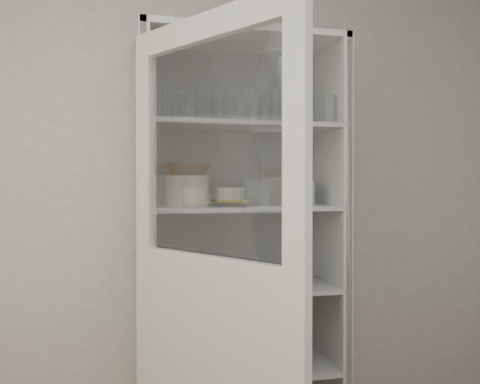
{
  "coord_description": "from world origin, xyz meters",
  "views": [
    {
      "loc": [
        -0.4,
        -1.18,
        1.36
      ],
      "look_at": [
        0.2,
        1.27,
        1.33
      ],
      "focal_mm": 38.0,
      "sensor_mm": 36.0,
      "label": 1
    }
  ],
  "objects": [
    {
      "name": "tumbler_11",
      "position": [
        0.42,
        1.24,
        1.73
      ],
      "size": [
        0.08,
        0.08,
        0.13
      ],
      "primitive_type": "cylinder",
      "rotation": [
        0.0,
        0.0,
        -0.4
      ],
      "color": "silver",
      "rests_on": "shelf_glass"
    },
    {
      "name": "tumbler_1",
      "position": [
        -0.07,
        1.15,
        1.73
      ],
      "size": [
        0.07,
        0.07,
        0.13
      ],
      "primitive_type": "cylinder",
      "rotation": [
        0.0,
        0.0,
        0.04
      ],
      "color": "silver",
      "rests_on": "shelf_glass"
    },
    {
      "name": "terracotta_bowl",
      "position": [
        -0.07,
        1.22,
        1.44
      ],
      "size": [
        0.3,
        0.3,
        0.06
      ],
      "primitive_type": "imported",
      "rotation": [
        0.0,
        0.0,
        -0.41
      ],
      "color": "#4E2C16",
      "rests_on": "cream_bowl"
    },
    {
      "name": "goblet_0",
      "position": [
        0.01,
        1.38,
        1.74
      ],
      "size": [
        0.07,
        0.07,
        0.15
      ],
      "primitive_type": null,
      "color": "silver",
      "rests_on": "shelf_glass"
    },
    {
      "name": "tin_box",
      "position": [
        0.39,
        1.24,
        0.49
      ],
      "size": [
        0.24,
        0.21,
        0.06
      ],
      "primitive_type": "cube",
      "rotation": [
        0.0,
        0.0,
        0.42
      ],
      "color": "#A1A1A9",
      "rests_on": "shelf_bot"
    },
    {
      "name": "tumbler_0",
      "position": [
        -0.15,
        1.12,
        1.73
      ],
      "size": [
        0.09,
        0.09,
        0.13
      ],
      "primitive_type": "cylinder",
      "rotation": [
        0.0,
        0.0,
        -0.37
      ],
      "color": "silver",
      "rests_on": "shelf_glass"
    },
    {
      "name": "mug_blue",
      "position": [
        0.49,
        1.23,
        0.91
      ],
      "size": [
        0.14,
        0.14,
        0.09
      ],
      "primitive_type": "imported",
      "rotation": [
        0.0,
        0.0,
        0.25
      ],
      "color": "navy",
      "rests_on": "shelf_mugs"
    },
    {
      "name": "wall_back",
      "position": [
        0.0,
        1.5,
        1.3
      ],
      "size": [
        3.6,
        0.02,
        2.6
      ],
      "primitive_type": "cube",
      "color": "beige",
      "rests_on": "ground"
    },
    {
      "name": "tumbler_7",
      "position": [
        -0.21,
        1.25,
        1.74
      ],
      "size": [
        0.08,
        0.08,
        0.15
      ],
      "primitive_type": "cylinder",
      "rotation": [
        0.0,
        0.0,
        -0.06
      ],
      "color": "silver",
      "rests_on": "shelf_glass"
    },
    {
      "name": "white_canister",
      "position": [
        -0.03,
        1.31,
        0.93
      ],
      "size": [
        0.14,
        0.14,
        0.14
      ],
      "primitive_type": "cylinder",
      "rotation": [
        0.0,
        0.0,
        0.22
      ],
      "color": "beige",
      "rests_on": "shelf_mugs"
    },
    {
      "name": "goblet_3",
      "position": [
        0.48,
        1.37,
        1.75
      ],
      "size": [
        0.08,
        0.08,
        0.18
      ],
      "primitive_type": null,
      "color": "silver",
      "rests_on": "shelf_glass"
    },
    {
      "name": "cream_dish",
      "position": [
        0.03,
        1.25,
        0.49
      ],
      "size": [
        0.22,
        0.22,
        0.07
      ],
      "primitive_type": "imported",
      "rotation": [
        0.0,
        0.0,
        0.05
      ],
      "color": "beige",
      "rests_on": "shelf_bot"
    },
    {
      "name": "mug_teal",
      "position": [
        0.33,
        1.3,
        0.91
      ],
      "size": [
        0.13,
        0.13,
        0.1
      ],
      "primitive_type": "imported",
      "rotation": [
        0.0,
        0.0,
        0.18
      ],
      "color": "teal",
      "rests_on": "shelf_mugs"
    },
    {
      "name": "goblet_2",
      "position": [
        0.46,
        1.39,
        1.74
      ],
      "size": [
        0.07,
        0.07,
        0.16
      ],
      "primitive_type": null,
      "color": "silver",
      "rests_on": "shelf_glass"
    },
    {
      "name": "cream_bowl",
      "position": [
        -0.07,
        1.22,
        1.38
      ],
      "size": [
        0.25,
        0.25,
        0.06
      ],
      "primitive_type": "cylinder",
      "rotation": [
        0.0,
        0.0,
        0.3
      ],
      "color": "beige",
      "rests_on": "plate_stack_front"
    },
    {
      "name": "pantry_cabinet",
      "position": [
        0.2,
        1.34,
        0.94
      ],
      "size": [
        1.0,
        0.45,
        2.1
      ],
      "color": "silver",
      "rests_on": "floor"
    },
    {
      "name": "plate_stack_front",
      "position": [
        -0.07,
        1.22,
        1.3
      ],
      "size": [
        0.21,
        0.21,
        0.08
      ],
      "primitive_type": "cylinder",
      "color": "beige",
      "rests_on": "shelf_plates"
    },
    {
      "name": "white_ramekin",
      "position": [
        0.14,
        1.25,
        1.32
      ],
      "size": [
        0.14,
        0.14,
        0.06
      ],
      "primitive_type": "cylinder",
      "rotation": [
        0.0,
        0.0,
        -0.0
      ],
      "color": "beige",
      "rests_on": "yellow_trivet"
    },
    {
      "name": "tumbler_6",
      "position": [
        0.61,
        1.11,
        1.73
      ],
      "size": [
        0.07,
        0.07,
        0.14
      ],
      "primitive_type": "cylinder",
      "rotation": [
        0.0,
        0.0,
        0.03
      ],
      "color": "silver",
      "rests_on": "shelf_glass"
    },
    {
      "name": "tumbler_10",
      "position": [
        0.15,
        1.27,
        1.73
      ],
      "size": [
        0.07,
        0.07,
        0.13
      ],
      "primitive_type": "cylinder",
      "rotation": [
        0.0,
        0.0,
        -0.1
      ],
      "color": "silver",
      "rests_on": "shelf_glass"
    },
    {
      "name": "tumbler_8",
      "position": [
        0.08,
        1.26,
        1.74
      ],
      "size": [
        0.1,
        0.1,
        0.15
      ],
      "primitive_type": "cylinder",
      "rotation": [
        0.0,
        0.0,
        -0.4
      ],
      "color": "silver",
      "rests_on": "shelf_glass"
    },
    {
      "name": "tumbler_5",
      "position": [
        0.3,
        1.16,
        1.72
      ],
      "size": [
        0.07,
        0.07,
        0.13
      ],
      "primitive_type": "cylinder",
      "rotation": [
        0.0,
        0.0,
        0.15
      ],
      "color": "silver",
      "rests_on": "shelf_glass"
    },
    {
      "name": "mug_white",
      "position": [
        0.45,
        1.19,
        0.91
      ],
      "size": [
        0.13,
        0.13,
        0.09
      ],
      "primitive_type": "imported",
      "rotation": [
        0.0,
        0.0,
        -0.33
      ],
      "color": "beige",
      "rests_on": "shelf_mugs"
    },
    {
      "name": "tumbler_12",
      "position": [
        0.44,
        1.16,
        1.73
      ],
      "size": [
        0.07,
        0.07,
        0.14
      ],
      "primitive_type": "cylinder",
      "color": "silver",
      "rests_on": "shelf_glass"
    },
    {
      "name": "tumbler_13",
      "position": [
        -0.12,
        1.18,
        1.72
      ],
      "size": [
        0.06,
        0.06,
        0.12
      ],
      "primitive_type": "cylinder",
      "color": "silver",
      "rests_on": "shelf_glass"
    },
    {
      "name": "plate_stack_back",
      "position": [
        0.0,
        1.41,
        1.29
      ],
      "size": [
        0.2,
        0.2,
        0.06
      ],
      "primitive_type": "cylinder",
      "color": "beige",
      "rests_on": "shelf_plates"
    },
    {
      "name": "tumbler_4",
      "position": [
        0.23,
        1.14,
        1.74
      ],
      "size": [
        0.08,
        0.08,
        0.16
      ],
      "primitive_type": "cylinder",
      "rotation": [
        0.0,
        0.0,
        -0.08
      ],
      "color": "silver",
      "rests_on": "shelf_glass"
    },
    {
      "name": "goblet_1",
      "position": [
        0.11,
        1.34,
        1.75
      ],
      "size": [
        0.08,
        0.08,
        0.19
      ],
      "primitive_type": null,
      "color": "silver",
      "rests_on": "shelf_glass"
    },
    {
      "name": "tumbler_2",
      "position": [
        0.08,
        1.15,
        1.74
      ],
      "size": [
        0.09,
        0.09,
        0.15
      ],
      "primitive_type": "cylinder",
      "rotation": [
        0.0,
        0.0,
        0.21
      ],
      "color": "silver",
      "rests_on": "shelf_glass"
    },
    {
      "name": "measuring_cups",
      "position": [
        0.07,
        1.19,
        0.88
      ],
      "size": [
        0.1,
        0.1,
        0.04
      ],
      "primitive_type": "cylinder",
      "color": "#ACADB5",
      "rests_on": "shelf_mugs"
    },
    {
      "name": "glass_platter",
      "position": [
        0.14,
        1.25,
        1.27
      ],
      "size": [
        0.4,
        0.4,
        0.02
      ],
      "primitive_type": "cylinder",
      "rotation": [
        0.0,
        0.0,
        0.27
      ],
      "color": "silver",
      "rests_on": "shelf_plates"
    },
    {
      "name": "yellow_trivet",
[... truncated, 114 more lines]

